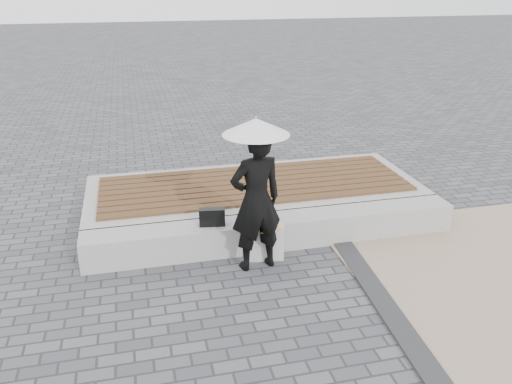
# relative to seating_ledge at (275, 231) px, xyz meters

# --- Properties ---
(ground) EXTENTS (80.00, 80.00, 0.00)m
(ground) POSITION_rel_seating_ledge_xyz_m (0.00, -1.60, -0.20)
(ground) COLOR #535258
(ground) RESTS_ON ground
(edging_band) EXTENTS (0.61, 5.20, 0.04)m
(edging_band) POSITION_rel_seating_ledge_xyz_m (0.75, -2.10, -0.18)
(edging_band) COLOR #2E2E30
(edging_band) RESTS_ON ground
(seating_ledge) EXTENTS (5.00, 0.45, 0.40)m
(seating_ledge) POSITION_rel_seating_ledge_xyz_m (0.00, 0.00, 0.00)
(seating_ledge) COLOR #A9AAA5
(seating_ledge) RESTS_ON ground
(timber_platform) EXTENTS (5.00, 2.00, 0.40)m
(timber_platform) POSITION_rel_seating_ledge_xyz_m (0.00, 1.20, 0.00)
(timber_platform) COLOR #ADADA8
(timber_platform) RESTS_ON ground
(timber_decking) EXTENTS (4.60, 1.60, 0.04)m
(timber_decking) POSITION_rel_seating_ledge_xyz_m (0.00, 1.20, 0.22)
(timber_decking) COLOR brown
(timber_decking) RESTS_ON timber_platform
(woman) EXTENTS (0.72, 0.54, 1.78)m
(woman) POSITION_rel_seating_ledge_xyz_m (-0.39, -0.49, 0.69)
(woman) COLOR black
(woman) RESTS_ON ground
(parasol) EXTENTS (0.77, 0.77, 0.98)m
(parasol) POSITION_rel_seating_ledge_xyz_m (-0.39, -0.49, 1.59)
(parasol) COLOR #B1B1B6
(parasol) RESTS_ON ground
(handbag) EXTENTS (0.34, 0.16, 0.23)m
(handbag) POSITION_rel_seating_ledge_xyz_m (-0.85, -0.03, 0.32)
(handbag) COLOR black
(handbag) RESTS_ON seating_ledge
(canvas_tote) EXTENTS (0.46, 0.25, 0.46)m
(canvas_tote) POSITION_rel_seating_ledge_xyz_m (-0.22, -0.33, 0.03)
(canvas_tote) COLOR silver
(canvas_tote) RESTS_ON ground
(magazine) EXTENTS (0.35, 0.30, 0.01)m
(magazine) POSITION_rel_seating_ledge_xyz_m (-0.22, -0.38, 0.26)
(magazine) COLOR #FF5530
(magazine) RESTS_ON canvas_tote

